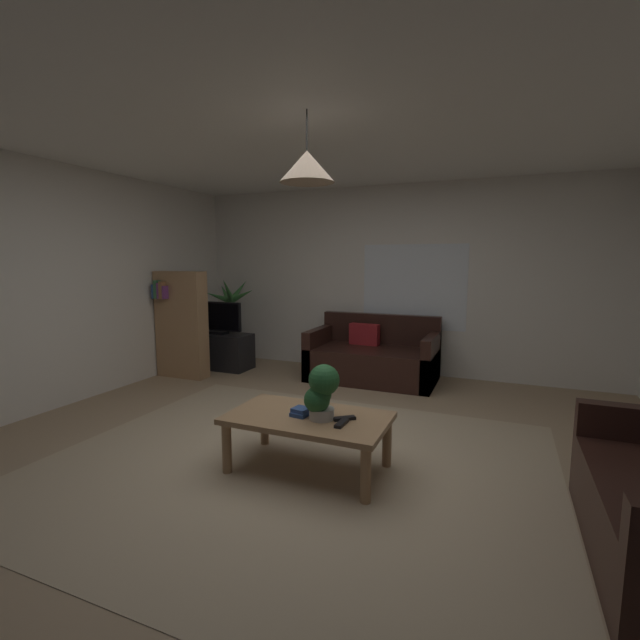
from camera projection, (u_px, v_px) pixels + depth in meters
floor at (306, 455)px, 3.54m from camera, size 5.74×5.77×0.02m
rug at (295, 464)px, 3.35m from camera, size 3.73×3.17×0.01m
wall_back at (394, 280)px, 6.03m from camera, size 5.86×0.06×2.54m
wall_left at (45, 287)px, 4.47m from camera, size 0.06×5.77×2.54m
ceiling at (304, 119)px, 3.19m from camera, size 5.74×5.77×0.02m
window_pane at (414, 287)px, 5.90m from camera, size 1.38×0.01×1.13m
couch_under_window at (373, 359)px, 5.72m from camera, size 1.60×0.89×0.82m
coffee_table at (308, 423)px, 3.23m from camera, size 1.17×0.67×0.42m
book_on_table_0 at (300, 414)px, 3.21m from camera, size 0.13×0.12×0.03m
book_on_table_1 at (301, 410)px, 3.22m from camera, size 0.13×0.13×0.03m
remote_on_table_0 at (342, 423)px, 3.04m from camera, size 0.06×0.16×0.02m
remote_on_table_1 at (344, 418)px, 3.14m from camera, size 0.16×0.14×0.02m
potted_plant_on_table at (321, 391)px, 3.12m from camera, size 0.25×0.22×0.40m
tv_stand at (220, 351)px, 6.34m from camera, size 0.90×0.44×0.50m
tv at (218, 318)px, 6.25m from camera, size 0.73×0.16×0.46m
potted_palm_corner at (232, 327)px, 6.70m from camera, size 0.85×0.81×1.33m
bookshelf_corner at (181, 324)px, 5.81m from camera, size 0.70×0.31×1.40m
pendant_lamp at (307, 166)px, 2.99m from camera, size 0.38×0.38×0.48m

